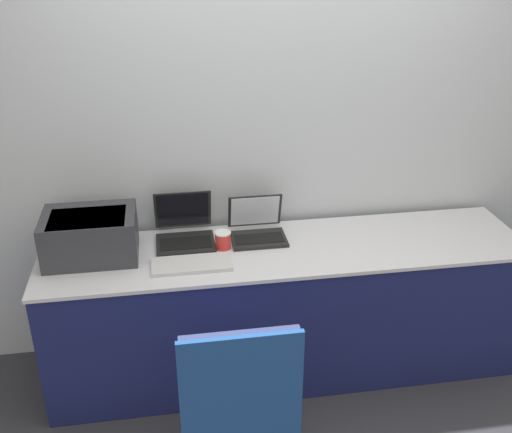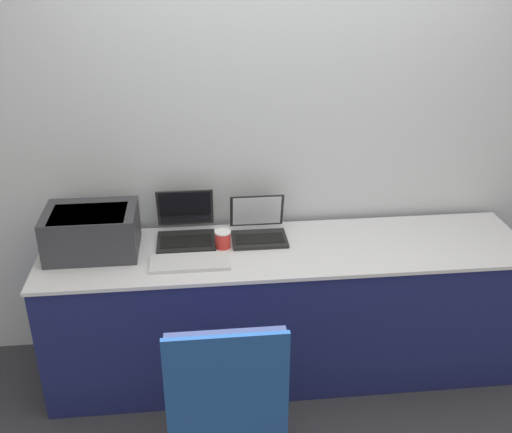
# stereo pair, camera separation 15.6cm
# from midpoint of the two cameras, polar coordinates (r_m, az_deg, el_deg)

# --- Properties ---
(ground_plane) EXTENTS (14.00, 14.00, 0.00)m
(ground_plane) POSITION_cam_midpoint_polar(r_m,az_deg,el_deg) (3.44, 2.32, -17.07)
(ground_plane) COLOR #333338
(wall_back) EXTENTS (8.00, 0.05, 2.60)m
(wall_back) POSITION_cam_midpoint_polar(r_m,az_deg,el_deg) (3.36, 0.41, 7.78)
(wall_back) COLOR silver
(wall_back) RESTS_ON ground_plane
(table) EXTENTS (2.61, 0.63, 0.79)m
(table) POSITION_cam_midpoint_polar(r_m,az_deg,el_deg) (3.42, 1.43, -8.77)
(table) COLOR #191E51
(table) RESTS_ON ground_plane
(printer) EXTENTS (0.47, 0.34, 0.24)m
(printer) POSITION_cam_midpoint_polar(r_m,az_deg,el_deg) (3.21, -16.87, -1.63)
(printer) COLOR #333338
(printer) RESTS_ON table
(laptop_left) EXTENTS (0.31, 0.34, 0.26)m
(laptop_left) POSITION_cam_midpoint_polar(r_m,az_deg,el_deg) (3.29, -8.18, -1.39)
(laptop_left) COLOR black
(laptop_left) RESTS_ON table
(laptop_right) EXTENTS (0.30, 0.27, 0.22)m
(laptop_right) POSITION_cam_midpoint_polar(r_m,az_deg,el_deg) (3.30, -1.24, -1.17)
(laptop_right) COLOR black
(laptop_right) RESTS_ON table
(external_keyboard) EXTENTS (0.40, 0.17, 0.02)m
(external_keyboard) POSITION_cam_midpoint_polar(r_m,az_deg,el_deg) (3.06, -7.60, -4.55)
(external_keyboard) COLOR silver
(external_keyboard) RESTS_ON table
(coffee_cup) EXTENTS (0.09, 0.09, 0.10)m
(coffee_cup) POSITION_cam_midpoint_polar(r_m,az_deg,el_deg) (3.19, -4.57, -2.26)
(coffee_cup) COLOR red
(coffee_cup) RESTS_ON table
(chair) EXTENTS (0.49, 0.50, 0.96)m
(chair) POSITION_cam_midpoint_polar(r_m,az_deg,el_deg) (2.60, -3.54, -16.24)
(chair) COLOR navy
(chair) RESTS_ON ground_plane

